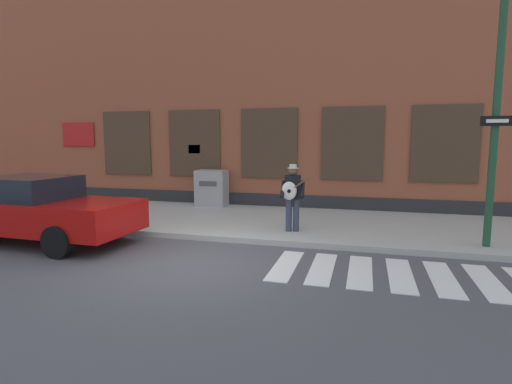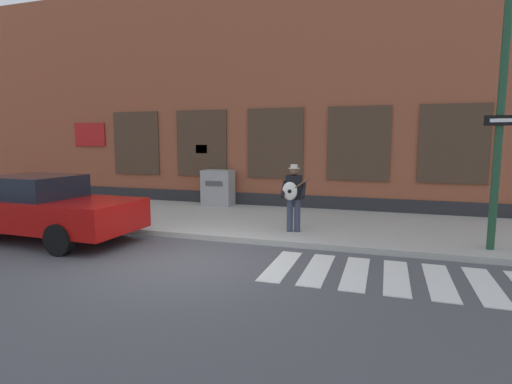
# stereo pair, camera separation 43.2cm
# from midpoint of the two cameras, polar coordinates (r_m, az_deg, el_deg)

# --- Properties ---
(ground_plane) EXTENTS (160.00, 160.00, 0.00)m
(ground_plane) POSITION_cam_midpoint_polar(r_m,az_deg,el_deg) (7.98, -10.37, -9.87)
(ground_plane) COLOR #4C4C51
(sidewalk) EXTENTS (28.00, 4.57, 0.14)m
(sidewalk) POSITION_cam_midpoint_polar(r_m,az_deg,el_deg) (11.46, -1.92, -4.12)
(sidewalk) COLOR #ADAAA3
(sidewalk) RESTS_ON ground
(building_backdrop) EXTENTS (28.00, 4.06, 7.78)m
(building_backdrop) POSITION_cam_midpoint_polar(r_m,az_deg,el_deg) (15.45, 2.88, 13.05)
(building_backdrop) COLOR brown
(building_backdrop) RESTS_ON ground
(crosswalk) EXTENTS (5.20, 1.90, 0.01)m
(crosswalk) POSITION_cam_midpoint_polar(r_m,az_deg,el_deg) (7.54, 21.00, -11.21)
(crosswalk) COLOR silver
(crosswalk) RESTS_ON ground
(red_car) EXTENTS (4.66, 2.10, 1.53)m
(red_car) POSITION_cam_midpoint_polar(r_m,az_deg,el_deg) (10.57, -29.82, -2.20)
(red_car) COLOR #B20F0C
(red_car) RESTS_ON ground
(busker) EXTENTS (0.74, 0.58, 1.65)m
(busker) POSITION_cam_midpoint_polar(r_m,az_deg,el_deg) (9.68, 3.93, -0.25)
(busker) COLOR #33384C
(busker) RESTS_ON sidewalk
(utility_box) EXTENTS (1.02, 0.69, 1.21)m
(utility_box) POSITION_cam_midpoint_polar(r_m,az_deg,el_deg) (13.70, -7.24, 0.58)
(utility_box) COLOR #9E9E9E
(utility_box) RESTS_ON sidewalk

